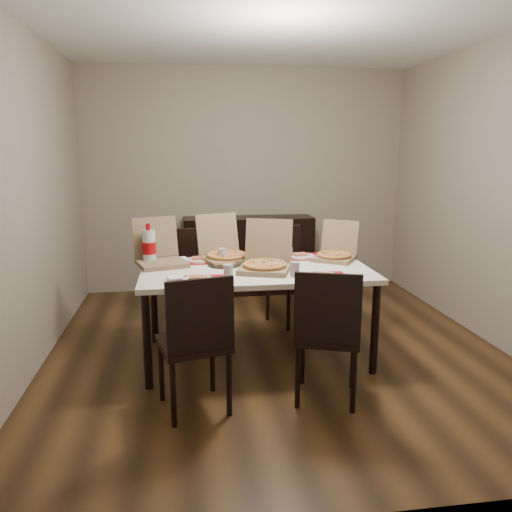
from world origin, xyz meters
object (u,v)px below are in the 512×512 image
(chair_near_right, at_px, (327,331))
(soda_bottle, at_px, (149,247))
(dip_bowl, at_px, (270,260))
(sideboard, at_px, (249,255))
(chair_near_left, at_px, (196,339))
(pizza_box_center, at_px, (265,263))
(dining_table, at_px, (256,276))
(chair_far_left, at_px, (188,273))
(chair_far_right, at_px, (289,270))

(chair_near_right, relative_size, soda_bottle, 2.77)
(dip_bowl, bearing_deg, sideboard, 88.58)
(chair_near_left, height_order, pizza_box_center, pizza_box_center)
(chair_near_right, bearing_deg, dining_table, 113.40)
(dining_table, bearing_deg, sideboard, 84.31)
(chair_far_left, height_order, dip_bowl, chair_far_left)
(pizza_box_center, xyz_separation_m, dip_bowl, (0.08, 0.29, -0.05))
(pizza_box_center, bearing_deg, dip_bowl, 73.87)
(chair_far_left, height_order, chair_far_right, same)
(chair_far_left, relative_size, dip_bowl, 8.59)
(sideboard, bearing_deg, chair_near_left, -104.25)
(sideboard, bearing_deg, chair_far_left, -124.67)
(chair_near_right, bearing_deg, dip_bowl, 101.34)
(dining_table, height_order, chair_near_left, chair_near_left)
(sideboard, xyz_separation_m, pizza_box_center, (-0.13, -1.97, 0.36))
(pizza_box_center, xyz_separation_m, soda_bottle, (-0.91, 0.36, 0.08))
(chair_far_left, height_order, pizza_box_center, pizza_box_center)
(sideboard, height_order, pizza_box_center, pizza_box_center)
(chair_near_right, distance_m, pizza_box_center, 0.86)
(chair_near_right, relative_size, chair_far_right, 1.00)
(dining_table, distance_m, chair_far_left, 1.02)
(chair_near_left, height_order, chair_far_left, same)
(chair_near_left, xyz_separation_m, chair_far_left, (-0.02, 1.69, 0.00))
(dip_bowl, bearing_deg, chair_near_left, -121.83)
(chair_far_right, bearing_deg, pizza_box_center, -112.88)
(sideboard, bearing_deg, chair_far_right, -75.90)
(pizza_box_center, bearing_deg, sideboard, 86.37)
(dining_table, bearing_deg, pizza_box_center, -48.95)
(dining_table, bearing_deg, chair_far_left, 121.65)
(soda_bottle, bearing_deg, dining_table, -18.43)
(dining_table, distance_m, pizza_box_center, 0.16)
(chair_near_right, bearing_deg, sideboard, 93.50)
(pizza_box_center, bearing_deg, chair_near_right, -68.71)
(chair_near_left, bearing_deg, pizza_box_center, 53.25)
(sideboard, relative_size, chair_near_right, 1.61)
(sideboard, height_order, chair_near_left, chair_near_left)
(sideboard, height_order, soda_bottle, soda_bottle)
(dip_bowl, bearing_deg, chair_far_left, 136.45)
(chair_far_right, xyz_separation_m, pizza_box_center, (-0.39, -0.92, 0.30))
(sideboard, bearing_deg, chair_near_right, -86.50)
(chair_far_right, relative_size, dip_bowl, 8.59)
(chair_near_right, xyz_separation_m, pizza_box_center, (-0.29, 0.75, 0.30))
(sideboard, distance_m, soda_bottle, 1.97)
(sideboard, bearing_deg, dining_table, -95.69)
(dining_table, relative_size, chair_near_left, 1.94)
(sideboard, relative_size, dining_table, 0.83)
(chair_near_left, height_order, chair_far_right, same)
(chair_far_left, bearing_deg, dip_bowl, -43.55)
(dining_table, xyz_separation_m, pizza_box_center, (0.06, -0.07, 0.13))
(dining_table, xyz_separation_m, soda_bottle, (-0.85, 0.28, 0.21))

